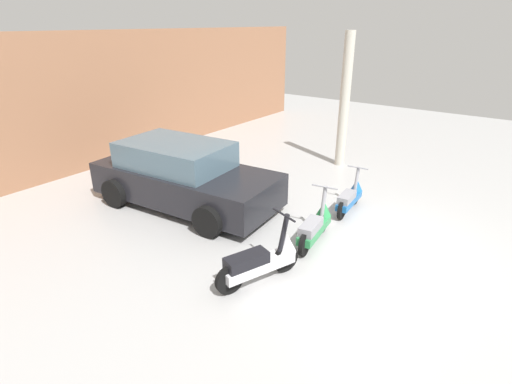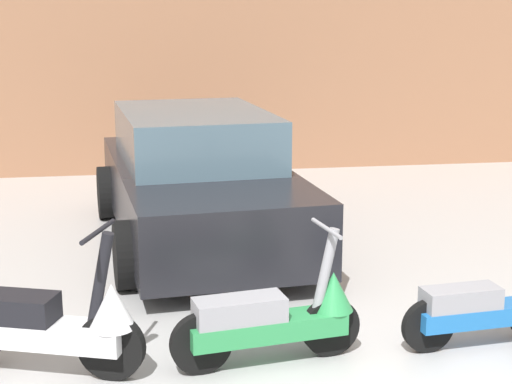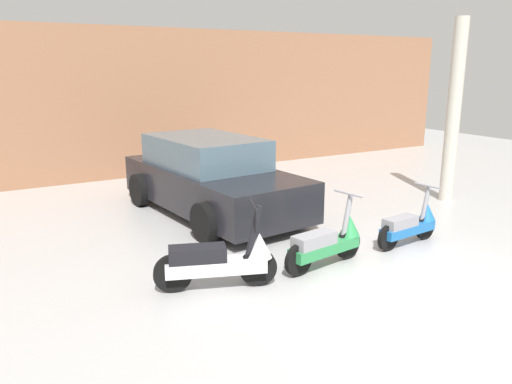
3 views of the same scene
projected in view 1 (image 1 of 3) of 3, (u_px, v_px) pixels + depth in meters
ground_plane at (376, 250)px, 7.60m from camera, size 28.00×28.00×0.00m
wall_back at (99, 101)px, 11.51m from camera, size 19.60×0.12×3.80m
scooter_front_left at (262, 260)px, 6.58m from camera, size 1.54×0.81×1.12m
scooter_front_right at (316, 225)px, 7.78m from camera, size 1.48×0.57×1.04m
scooter_front_center at (350, 197)px, 9.10m from camera, size 1.36×0.49×0.95m
car_rear_left at (183, 176)px, 9.26m from camera, size 2.43×4.54×1.49m
support_column_side at (345, 101)px, 11.43m from camera, size 0.29×0.29×3.80m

